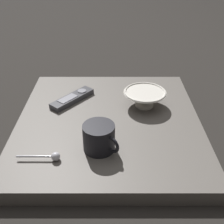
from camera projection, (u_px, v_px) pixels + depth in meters
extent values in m
plane|color=black|center=(109.00, 129.00, 0.97)|extent=(6.00, 6.00, 0.00)
cube|color=#5B5651|center=(109.00, 124.00, 0.96)|extent=(0.61, 0.65, 0.05)
cylinder|color=beige|center=(144.00, 105.00, 1.02)|extent=(0.07, 0.07, 0.01)
cone|color=beige|center=(144.00, 98.00, 1.00)|extent=(0.15, 0.15, 0.05)
torus|color=beige|center=(145.00, 92.00, 0.99)|extent=(0.15, 0.15, 0.01)
cylinder|color=black|center=(99.00, 137.00, 0.80)|extent=(0.09, 0.09, 0.08)
torus|color=black|center=(112.00, 145.00, 0.77)|extent=(0.04, 0.04, 0.05)
cylinder|color=silver|center=(34.00, 156.00, 0.77)|extent=(0.10, 0.01, 0.01)
sphere|color=silver|center=(55.00, 156.00, 0.77)|extent=(0.03, 0.03, 0.03)
cube|color=#38383D|center=(72.00, 99.00, 1.04)|extent=(0.15, 0.17, 0.02)
cylinder|color=slate|center=(82.00, 91.00, 1.07)|extent=(0.03, 0.03, 0.00)
cube|color=slate|center=(67.00, 98.00, 1.02)|extent=(0.07, 0.08, 0.00)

